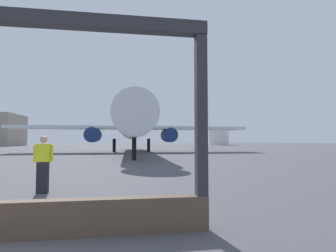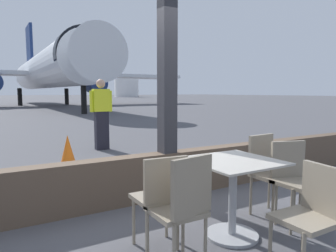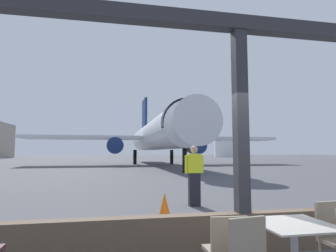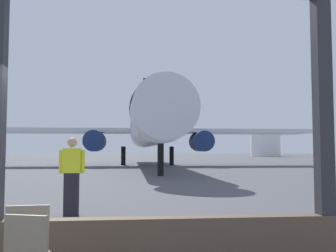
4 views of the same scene
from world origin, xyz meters
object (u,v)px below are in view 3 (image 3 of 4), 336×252
(cafe_chair_window_right, at_px, (227,247))
(airplane, at_px, (158,135))
(ground_crew_worker, at_px, (194,175))
(cafe_chair_aisle_right, at_px, (336,234))
(fuel_storage_tank, at_px, (225,149))
(traffic_cone, at_px, (165,207))

(cafe_chair_window_right, bearing_deg, airplane, 82.20)
(airplane, distance_m, ground_crew_worker, 25.81)
(cafe_chair_aisle_right, bearing_deg, cafe_chair_window_right, -173.87)
(cafe_chair_window_right, relative_size, airplane, 0.03)
(cafe_chair_window_right, bearing_deg, cafe_chair_aisle_right, 6.13)
(ground_crew_worker, relative_size, fuel_storage_tank, 0.25)
(cafe_chair_aisle_right, bearing_deg, traffic_cone, 113.13)
(fuel_storage_tank, bearing_deg, cafe_chair_window_right, -112.46)
(traffic_cone, xyz_separation_m, fuel_storage_tank, (34.14, 78.92, 2.24))
(cafe_chair_window_right, bearing_deg, ground_crew_worker, 77.33)
(traffic_cone, bearing_deg, fuel_storage_tank, 66.61)
(cafe_chair_aisle_right, xyz_separation_m, ground_crew_worker, (-0.34, 5.00, 0.35))
(cafe_chair_window_right, relative_size, ground_crew_worker, 0.51)
(ground_crew_worker, bearing_deg, cafe_chair_window_right, -102.67)
(cafe_chair_aisle_right, distance_m, ground_crew_worker, 5.02)
(airplane, xyz_separation_m, ground_crew_worker, (-3.04, -25.49, -2.68))
(ground_crew_worker, distance_m, traffic_cone, 1.99)
(cafe_chair_window_right, xyz_separation_m, cafe_chair_aisle_right, (1.50, 0.16, 0.02))
(cafe_chair_aisle_right, height_order, airplane, airplane)
(cafe_chair_aisle_right, bearing_deg, fuel_storage_tank, 68.39)
(cafe_chair_window_right, relative_size, traffic_cone, 1.42)
(cafe_chair_aisle_right, xyz_separation_m, fuel_storage_tank, (32.65, 82.42, 1.98))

